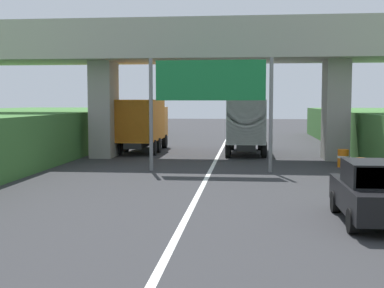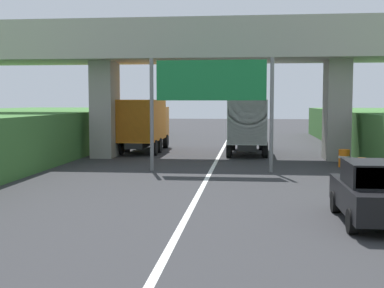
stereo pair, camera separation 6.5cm
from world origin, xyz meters
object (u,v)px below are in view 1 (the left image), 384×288
Objects in this scene: truck_orange at (143,123)px; truck_blue at (246,124)px; construction_barrel_4 at (362,168)px; car_black at (374,192)px; overhead_highway_sign at (210,88)px; construction_barrel_5 at (343,158)px.

truck_blue is at bearing -5.52° from truck_orange.
construction_barrel_4 is at bearing -64.06° from truck_blue.
truck_orange and truck_blue have the same top height.
truck_blue is at bearing 100.67° from car_black.
car_black is (5.21, -10.08, -3.12)m from overhead_highway_sign.
truck_orange is 8.11× the size of construction_barrel_5.
construction_barrel_5 is at bearing 83.47° from car_black.
construction_barrel_5 is (11.70, -6.84, -1.47)m from truck_orange.
truck_blue is at bearing 128.57° from construction_barrel_5.
car_black is 4.56× the size of construction_barrel_4.
car_black reaches higher than construction_barrel_5.
car_black is at bearing -61.94° from truck_orange.
truck_blue is (1.70, 8.54, -2.04)m from overhead_highway_sign.
construction_barrel_4 is (11.75, -10.89, -1.47)m from truck_orange.
car_black is 4.56× the size of construction_barrel_5.
construction_barrel_4 is (4.98, -10.24, -1.47)m from truck_blue.
construction_barrel_5 is (1.42, 12.44, -0.40)m from car_black.
car_black is at bearing -96.53° from construction_barrel_5.
construction_barrel_5 is (4.93, -6.18, -1.47)m from truck_blue.
overhead_highway_sign is at bearing -160.47° from construction_barrel_5.
truck_orange is 8.11× the size of construction_barrel_4.
construction_barrel_4 and construction_barrel_5 have the same top height.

